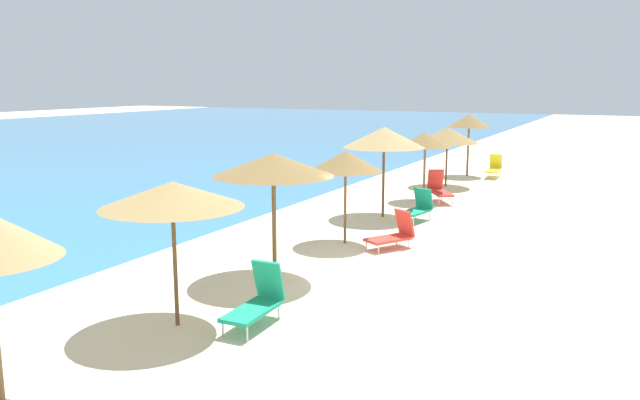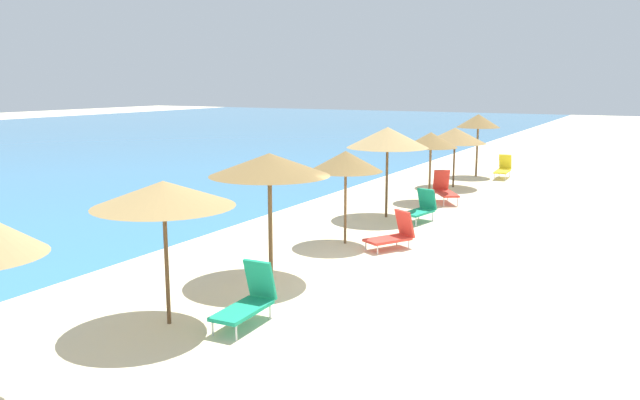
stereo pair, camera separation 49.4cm
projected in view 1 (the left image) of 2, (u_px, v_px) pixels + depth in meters
The scene contains 13 objects.
ground_plane at pixel (396, 277), 14.58m from camera, with size 160.00×160.00×0.00m, color beige.
beach_umbrella_3 at pixel (172, 195), 11.28m from camera, with size 2.56×2.56×2.66m.
beach_umbrella_4 at pixel (273, 165), 14.06m from camera, with size 2.69×2.69×2.85m.
beach_umbrella_5 at pixel (345, 161), 17.25m from camera, with size 2.01×2.01×2.56m.
beach_umbrella_6 at pixel (384, 137), 20.67m from camera, with size 2.65×2.65×2.96m.
beach_umbrella_7 at pixel (425, 140), 23.53m from camera, with size 1.94×1.94×2.58m.
beach_umbrella_8 at pixel (447, 135), 26.88m from camera, with size 2.59×2.59×2.51m.
beach_umbrella_9 at pixel (469, 121), 29.92m from camera, with size 2.01×2.01×2.92m.
lounge_chair_0 at pixel (439, 189), 23.75m from camera, with size 1.61×1.34×1.15m.
lounge_chair_1 at pixel (494, 168), 29.78m from camera, with size 1.57×0.64×1.07m.
lounge_chair_2 at pixel (257, 300), 11.68m from camera, with size 1.46×0.63×1.12m.
lounge_chair_3 at pixel (394, 234), 17.07m from camera, with size 1.44×1.18×1.01m.
lounge_chair_4 at pixel (418, 208), 20.38m from camera, with size 1.42×0.83×1.03m.
Camera 1 is at (-13.30, -4.76, 4.38)m, focal length 35.92 mm.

